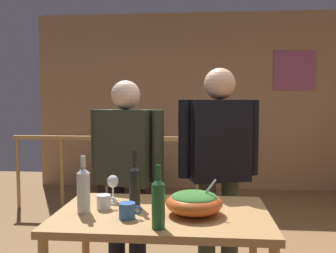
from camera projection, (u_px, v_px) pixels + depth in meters
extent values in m
cube|color=tan|center=(205.00, 102.00, 5.86)|extent=(5.43, 0.10, 2.80)
cube|color=#AC5381|center=(294.00, 71.00, 5.65)|extent=(0.63, 0.03, 0.60)
cylinder|color=#B2844C|center=(18.00, 174.00, 4.82)|extent=(0.04, 0.04, 0.91)
cylinder|color=#B2844C|center=(62.00, 174.00, 4.77)|extent=(0.04, 0.04, 0.91)
cylinder|color=#B2844C|center=(107.00, 175.00, 4.72)|extent=(0.04, 0.04, 0.91)
cylinder|color=#B2844C|center=(153.00, 176.00, 4.66)|extent=(0.04, 0.04, 0.91)
cylinder|color=#B2844C|center=(200.00, 177.00, 4.61)|extent=(0.04, 0.04, 0.91)
cube|color=#B2844C|center=(107.00, 138.00, 4.68)|extent=(2.47, 0.07, 0.05)
cube|color=#B2844C|center=(200.00, 173.00, 4.61)|extent=(0.10, 0.10, 1.01)
cube|color=#38281E|center=(129.00, 177.00, 5.70)|extent=(0.90, 0.40, 0.44)
cube|color=black|center=(129.00, 163.00, 5.69)|extent=(0.20, 0.12, 0.02)
cylinder|color=black|center=(129.00, 160.00, 5.68)|extent=(0.03, 0.03, 0.08)
cube|color=black|center=(128.00, 146.00, 5.64)|extent=(0.55, 0.06, 0.34)
cube|color=black|center=(128.00, 147.00, 5.61)|extent=(0.51, 0.01, 0.31)
cube|color=#B2844C|center=(162.00, 215.00, 2.05)|extent=(1.18, 0.73, 0.04)
ellipsoid|color=#DB5B23|center=(194.00, 203.00, 1.99)|extent=(0.31, 0.31, 0.12)
ellipsoid|color=#38702D|center=(194.00, 197.00, 1.99)|extent=(0.25, 0.25, 0.06)
cylinder|color=silver|center=(206.00, 193.00, 1.98)|extent=(0.12, 0.01, 0.16)
cylinder|color=silver|center=(113.00, 200.00, 2.27)|extent=(0.06, 0.06, 0.01)
cylinder|color=silver|center=(113.00, 193.00, 2.27)|extent=(0.01, 0.01, 0.08)
ellipsoid|color=silver|center=(113.00, 181.00, 2.26)|extent=(0.07, 0.07, 0.08)
cylinder|color=#1E5628|center=(158.00, 206.00, 1.77)|extent=(0.06, 0.06, 0.22)
cone|color=#1E5628|center=(158.00, 181.00, 1.76)|extent=(0.06, 0.06, 0.03)
cylinder|color=#1E5628|center=(158.00, 172.00, 1.76)|extent=(0.02, 0.02, 0.06)
cylinder|color=black|center=(135.00, 189.00, 2.13)|extent=(0.07, 0.07, 0.22)
cone|color=black|center=(135.00, 168.00, 2.12)|extent=(0.07, 0.07, 0.03)
cylinder|color=black|center=(134.00, 158.00, 2.12)|extent=(0.03, 0.03, 0.09)
cylinder|color=silver|center=(84.00, 193.00, 2.02)|extent=(0.07, 0.07, 0.22)
cone|color=silver|center=(83.00, 170.00, 2.01)|extent=(0.07, 0.07, 0.03)
cylinder|color=silver|center=(83.00, 162.00, 2.01)|extent=(0.03, 0.03, 0.06)
cylinder|color=white|center=(104.00, 202.00, 2.10)|extent=(0.08, 0.08, 0.08)
torus|color=white|center=(113.00, 201.00, 2.09)|extent=(0.05, 0.01, 0.05)
cylinder|color=#3866B2|center=(127.00, 211.00, 1.92)|extent=(0.09, 0.09, 0.08)
torus|color=#3866B2|center=(138.00, 210.00, 1.92)|extent=(0.05, 0.01, 0.05)
cylinder|color=black|center=(137.00, 236.00, 2.77)|extent=(0.13, 0.13, 0.79)
cylinder|color=black|center=(117.00, 233.00, 2.83)|extent=(0.13, 0.13, 0.79)
cube|color=#2D3323|center=(126.00, 147.00, 2.75)|extent=(0.46, 0.33, 0.56)
cylinder|color=#2D3323|center=(158.00, 147.00, 2.65)|extent=(0.09, 0.09, 0.53)
cylinder|color=#2D3323|center=(97.00, 144.00, 2.85)|extent=(0.09, 0.09, 0.53)
sphere|color=beige|center=(126.00, 95.00, 2.72)|extent=(0.22, 0.22, 0.22)
cylinder|color=#2D3323|center=(230.00, 234.00, 2.76)|extent=(0.13, 0.13, 0.84)
cylinder|color=#2D3323|center=(207.00, 236.00, 2.72)|extent=(0.13, 0.13, 0.84)
cube|color=black|center=(219.00, 140.00, 2.69)|extent=(0.47, 0.33, 0.59)
cylinder|color=black|center=(253.00, 137.00, 2.74)|extent=(0.09, 0.09, 0.56)
cylinder|color=black|center=(184.00, 139.00, 2.63)|extent=(0.09, 0.09, 0.56)
sphere|color=#D8A884|center=(220.00, 84.00, 2.66)|extent=(0.23, 0.23, 0.23)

